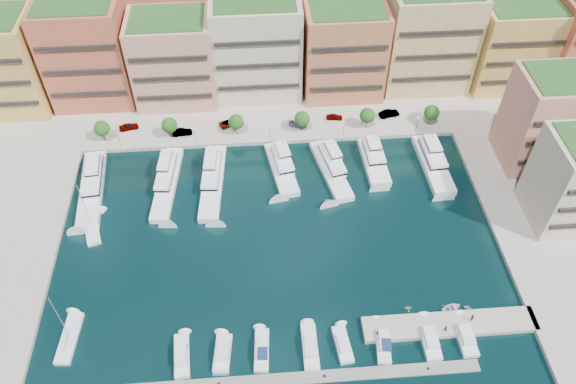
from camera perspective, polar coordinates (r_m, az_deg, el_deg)
name	(u,v)px	position (r m, az deg, el deg)	size (l,w,h in m)	color
ground	(278,241)	(116.69, -1.00, -5.03)	(400.00, 400.00, 0.00)	black
north_quay	(264,69)	(162.49, -2.42, 12.37)	(220.00, 64.00, 2.00)	#9E998E
south_pontoon	(272,381)	(100.88, -1.65, -18.61)	(72.00, 2.20, 0.35)	gray
finger_pier	(449,326)	(109.69, 16.05, -12.94)	(32.00, 5.00, 2.00)	#9E998E
apartment_1	(87,51)	(151.76, -19.72, 13.30)	(20.00, 16.50, 26.80)	#AF573A
apartment_2	(173,59)	(146.94, -11.58, 13.08)	(20.00, 15.50, 22.80)	tan
apartment_3	(257,46)	(146.51, -3.21, 14.58)	(22.00, 16.50, 25.80)	beige
apartment_4	(344,50)	(147.23, 5.69, 14.14)	(20.00, 15.50, 23.80)	#B86A45
apartment_5	(428,37)	(153.14, 14.06, 15.01)	(22.00, 16.50, 26.80)	tan
apartment_6	(513,45)	(160.48, 21.85, 13.71)	(20.00, 15.50, 22.80)	#E3B453
apartment_east_a	(551,119)	(138.07, 25.16, 6.71)	(18.00, 14.50, 22.80)	tan
backblock_0	(58,3)	(172.44, -22.30, 17.36)	(26.00, 18.00, 30.00)	beige
tree_0	(102,128)	(141.59, -18.40, 6.14)	(3.80, 3.80, 5.65)	#473323
tree_1	(169,125)	(138.32, -11.97, 6.65)	(3.80, 3.80, 5.65)	#473323
tree_2	(236,122)	(136.86, -5.29, 7.10)	(3.80, 3.80, 5.65)	#473323
tree_3	(302,119)	(137.26, 1.44, 7.45)	(3.80, 3.80, 5.65)	#473323
tree_4	(367,116)	(139.51, 8.06, 7.69)	(3.80, 3.80, 5.65)	#473323
tree_5	(432,112)	(143.52, 14.39, 7.83)	(3.80, 3.80, 5.65)	#473323
lamppost_0	(118,137)	(139.47, -16.86, 5.38)	(0.30, 0.30, 4.20)	black
lamppost_1	(195,133)	(136.39, -9.47, 5.92)	(0.30, 0.30, 4.20)	black
lamppost_2	(270,129)	(135.65, -1.86, 6.37)	(0.30, 0.30, 4.20)	black
lamppost_3	(344,126)	(137.29, 5.71, 6.71)	(0.30, 0.30, 4.20)	black
lamppost_4	(417,122)	(141.23, 12.99, 6.93)	(0.30, 0.30, 4.20)	black
yacht_0	(92,184)	(133.35, -19.29, 0.76)	(6.51, 23.28, 7.30)	white
yacht_1	(167,180)	(129.81, -12.15, 1.19)	(6.17, 22.90, 7.30)	white
yacht_2	(213,178)	(128.38, -7.65, 1.43)	(6.07, 23.42, 7.30)	white
yacht_3	(281,166)	(130.05, -0.67, 2.68)	(7.23, 17.64, 7.30)	white
yacht_4	(331,167)	(130.24, 4.36, 2.52)	(8.22, 20.14, 7.30)	white
yacht_5	(374,159)	(133.32, 8.69, 3.37)	(5.43, 15.60, 7.30)	white
yacht_6	(433,161)	(135.58, 14.48, 3.10)	(5.87, 19.42, 7.30)	white
cruiser_2	(182,356)	(103.87, -10.73, -16.06)	(3.17, 8.42, 2.55)	white
cruiser_3	(223,353)	(103.08, -6.65, -15.95)	(3.51, 7.31, 2.55)	white
cruiser_4	(262,351)	(102.75, -2.68, -15.79)	(3.04, 8.26, 2.66)	white
cruiser_5	(310,347)	(103.04, 2.26, -15.48)	(2.76, 8.84, 2.55)	white
cruiser_6	(343,345)	(103.64, 5.59, -15.19)	(3.21, 7.39, 2.55)	white
cruiser_7	(383,342)	(104.78, 9.63, -14.80)	(3.31, 8.58, 2.66)	white
cruiser_8	(429,339)	(106.78, 14.16, -14.27)	(2.84, 8.47, 2.55)	white
cruiser_9	(465,336)	(108.74, 17.54, -13.81)	(2.91, 8.15, 2.55)	white
sailboat_2	(92,228)	(125.46, -19.31, -3.52)	(5.24, 9.82, 13.20)	white
sailboat_0	(69,339)	(111.18, -21.32, -13.72)	(3.59, 10.29, 13.20)	white
tender_2	(452,308)	(111.36, 16.29, -11.28)	(2.71, 3.80, 0.79)	white
tender_3	(467,307)	(112.34, 17.76, -11.10)	(1.24, 1.44, 0.76)	beige
tender_1	(408,308)	(109.45, 12.11, -11.44)	(1.28, 1.48, 0.78)	beige
car_0	(129,127)	(145.02, -15.88, 6.42)	(1.89, 4.71, 1.60)	gray
car_1	(182,132)	(140.35, -10.69, 5.99)	(1.67, 4.79, 1.58)	gray
car_2	(229,123)	(141.52, -5.97, 7.01)	(2.42, 5.24, 1.46)	gray
car_3	(298,124)	(140.54, 1.03, 6.93)	(1.89, 4.64, 1.35)	gray
car_4	(334,117)	(143.13, 4.73, 7.63)	(1.65, 4.09, 1.39)	gray
car_5	(389,114)	(145.67, 10.23, 7.85)	(1.82, 5.21, 1.72)	gray
person_0	(446,329)	(106.99, 15.72, -13.22)	(0.64, 0.42, 1.75)	#293B53
person_1	(472,318)	(109.49, 18.17, -12.03)	(0.89, 0.69, 1.83)	#4C372D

